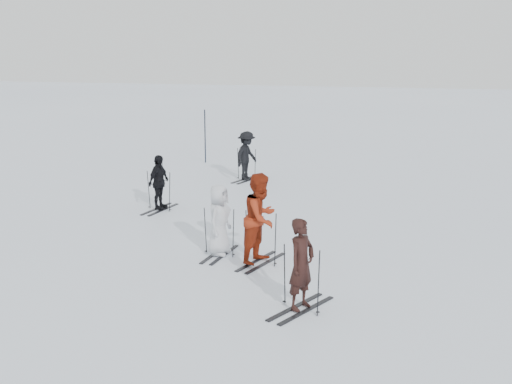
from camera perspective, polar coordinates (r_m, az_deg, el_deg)
ground at (r=16.06m, az=-0.90°, el=-4.26°), size 120.00×120.00×0.00m
skier_near_dark at (r=11.72m, az=4.06°, el=-6.54°), size 0.63×0.73×1.70m
skier_red at (r=14.12m, az=0.44°, el=-2.44°), size 1.02×1.16×2.01m
skier_grey at (r=14.72m, az=-3.30°, el=-2.56°), size 0.60×0.85×1.64m
skier_uphill_left at (r=18.95m, az=-8.63°, el=0.78°), size 0.55×0.99×1.60m
skier_uphill_far at (r=22.90m, az=-0.85°, el=3.19°), size 0.94×1.26×1.73m
skis_near_dark at (r=11.80m, az=4.04°, el=-7.58°), size 1.93×1.54×1.24m
skis_red at (r=14.23m, az=0.43°, el=-3.98°), size 1.86×1.34×1.22m
skis_grey at (r=14.79m, az=-3.29°, el=-3.48°), size 1.65×0.99×1.14m
skis_uphill_left at (r=18.99m, az=-8.61°, el=0.16°), size 1.74×1.12×1.18m
skis_uphill_far at (r=22.95m, az=-0.84°, el=2.52°), size 1.81×1.30×1.18m
piste_marker at (r=26.42m, az=-4.55°, el=4.96°), size 0.06×0.06×2.18m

